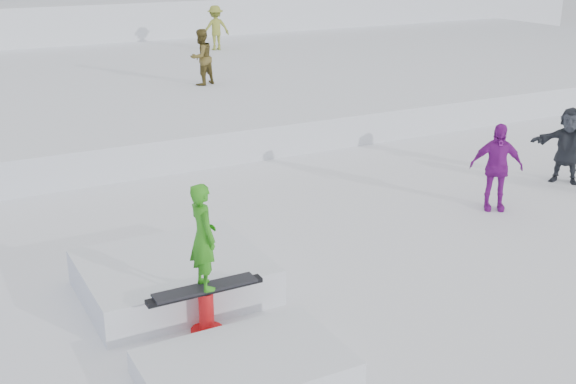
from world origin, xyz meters
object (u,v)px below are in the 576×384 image
walker_ygreen (216,28)px  spectator_purple (496,167)px  spectator_dark (568,145)px  walker_olive (201,57)px  jib_rail_feature (191,295)px

walker_ygreen → spectator_purple: (-1.41, -17.17, -0.80)m
walker_ygreen → spectator_dark: walker_ygreen is taller
walker_olive → walker_ygreen: walker_ygreen is taller
walker_ygreen → spectator_purple: walker_ygreen is taller
walker_olive → spectator_purple: size_ratio=0.97×
jib_rail_feature → spectator_purple: bearing=10.0°
walker_olive → walker_ygreen: size_ratio=0.97×
walker_olive → spectator_dark: 11.02m
spectator_dark → walker_ygreen: bearing=147.7°
walker_ygreen → jib_rail_feature: bearing=69.9°
walker_ygreen → jib_rail_feature: 20.11m
spectator_purple → spectator_dark: (2.53, 0.52, -0.04)m
walker_ygreen → spectator_purple: size_ratio=1.00×
walker_olive → walker_ygreen: bearing=-139.0°
walker_ygreen → jib_rail_feature: walker_ygreen is taller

